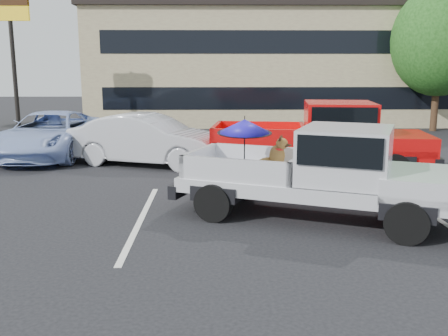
{
  "coord_description": "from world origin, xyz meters",
  "views": [
    {
      "loc": [
        -1.5,
        -7.69,
        3.01
      ],
      "look_at": [
        -1.35,
        0.75,
        1.3
      ],
      "focal_mm": 40.0,
      "sensor_mm": 36.0,
      "label": 1
    }
  ],
  "objects": [
    {
      "name": "silver_sedan",
      "position": [
        -3.59,
        7.74,
        0.79
      ],
      "size": [
        5.1,
        3.15,
        1.59
      ],
      "primitive_type": "imported",
      "rotation": [
        0.0,
        0.0,
        1.24
      ],
      "color": "silver",
      "rests_on": "ground"
    },
    {
      "name": "motel_sign",
      "position": [
        -10.0,
        14.0,
        4.65
      ],
      "size": [
        1.6,
        0.22,
        6.0
      ],
      "color": "black",
      "rests_on": "ground"
    },
    {
      "name": "stripe_left",
      "position": [
        -3.0,
        2.0,
        0.0
      ],
      "size": [
        0.12,
        5.0,
        0.01
      ],
      "primitive_type": "cube",
      "color": "silver",
      "rests_on": "ground"
    },
    {
      "name": "tree_back",
      "position": [
        6.0,
        24.0,
        4.41
      ],
      "size": [
        4.68,
        4.68,
        7.11
      ],
      "color": "#332114",
      "rests_on": "ground"
    },
    {
      "name": "tree_right",
      "position": [
        9.0,
        16.0,
        4.21
      ],
      "size": [
        4.46,
        4.46,
        6.78
      ],
      "color": "#332114",
      "rests_on": "ground"
    },
    {
      "name": "stripe_right",
      "position": [
        3.0,
        2.0,
        0.0
      ],
      "size": [
        0.12,
        5.0,
        0.01
      ],
      "primitive_type": "cube",
      "color": "silver",
      "rests_on": "ground"
    },
    {
      "name": "motel_building",
      "position": [
        2.0,
        20.99,
        3.21
      ],
      "size": [
        20.4,
        8.4,
        6.3
      ],
      "color": "tan",
      "rests_on": "ground"
    },
    {
      "name": "blue_suv",
      "position": [
        -7.09,
        9.24,
        0.76
      ],
      "size": [
        2.79,
        5.61,
        1.53
      ],
      "primitive_type": "imported",
      "rotation": [
        0.0,
        0.0,
        -0.05
      ],
      "color": "#94ABDE",
      "rests_on": "ground"
    },
    {
      "name": "ground",
      "position": [
        0.0,
        0.0,
        0.0
      ],
      "size": [
        90.0,
        90.0,
        0.0
      ],
      "primitive_type": "plane",
      "color": "black",
      "rests_on": "ground"
    },
    {
      "name": "silver_pickup",
      "position": [
        0.81,
        1.88,
        1.05
      ],
      "size": [
        6.01,
        3.96,
        2.06
      ],
      "rotation": [
        0.0,
        0.0,
        -0.39
      ],
      "color": "black",
      "rests_on": "ground"
    },
    {
      "name": "red_pickup",
      "position": [
        1.75,
        6.01,
        1.13
      ],
      "size": [
        6.5,
        2.93,
        2.07
      ],
      "rotation": [
        0.0,
        0.0,
        -0.12
      ],
      "color": "black",
      "rests_on": "ground"
    }
  ]
}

